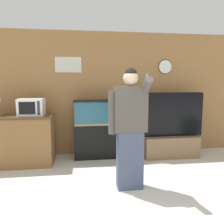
# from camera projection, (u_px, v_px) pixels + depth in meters

# --- Properties ---
(wall_back_paneled) EXTENTS (10.00, 0.08, 2.60)m
(wall_back_paneled) POSITION_uv_depth(u_px,v_px,m) (108.00, 94.00, 4.72)
(wall_back_paneled) COLOR olive
(wall_back_paneled) RESTS_ON ground_plane
(counter_island) EXTENTS (1.28, 0.62, 0.94)m
(counter_island) POSITION_uv_depth(u_px,v_px,m) (19.00, 140.00, 4.08)
(counter_island) COLOR brown
(counter_island) RESTS_ON ground_plane
(microwave) EXTENTS (0.45, 0.37, 0.31)m
(microwave) POSITION_uv_depth(u_px,v_px,m) (32.00, 107.00, 4.04)
(microwave) COLOR white
(microwave) RESTS_ON counter_island
(aquarium_on_stand) EXTENTS (0.98, 0.36, 1.19)m
(aquarium_on_stand) POSITION_uv_depth(u_px,v_px,m) (98.00, 129.00, 4.48)
(aquarium_on_stand) COLOR black
(aquarium_on_stand) RESTS_ON ground_plane
(tv_on_stand) EXTENTS (1.36, 0.40, 1.34)m
(tv_on_stand) POSITION_uv_depth(u_px,v_px,m) (170.00, 138.00, 4.54)
(tv_on_stand) COLOR brown
(tv_on_stand) RESTS_ON ground_plane
(person_standing) EXTENTS (0.55, 0.41, 1.74)m
(person_standing) POSITION_uv_depth(u_px,v_px,m) (129.00, 127.00, 3.10)
(person_standing) COLOR #424C66
(person_standing) RESTS_ON ground_plane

